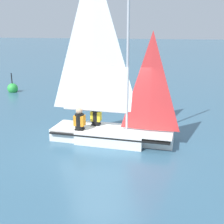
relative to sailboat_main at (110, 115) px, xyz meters
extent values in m
plane|color=#38607A|center=(0.00, 0.05, -0.91)|extent=(260.00, 260.00, 0.00)
cube|color=white|center=(0.00, 0.05, -0.71)|extent=(1.54, 2.31, 0.41)
cube|color=white|center=(-0.13, 1.61, -0.71)|extent=(0.82, 0.98, 0.41)
cube|color=white|center=(0.12, -1.50, -0.71)|extent=(1.23, 1.01, 0.41)
cube|color=black|center=(0.00, 0.05, -0.58)|extent=(1.69, 4.03, 0.05)
cube|color=silver|center=(-0.09, 1.15, -0.49)|extent=(1.40, 1.90, 0.04)
cylinder|color=#B7B7BC|center=(-0.05, 0.55, 2.26)|extent=(0.08, 0.08, 5.54)
cylinder|color=#B7B7BC|center=(0.04, -0.54, 0.11)|extent=(0.25, 2.20, 0.07)
pyramid|color=white|center=(0.04, -0.54, 2.53)|extent=(0.22, 2.09, 4.78)
pyramid|color=red|center=(-0.11, 1.30, 1.13)|extent=(0.16, 1.35, 3.09)
cube|color=black|center=(0.16, -2.02, -0.77)|extent=(0.04, 0.08, 0.28)
cube|color=black|center=(-0.25, -0.62, -0.68)|extent=(0.26, 0.30, 0.45)
cylinder|color=black|center=(-0.25, -0.62, -0.21)|extent=(0.32, 0.32, 0.50)
cube|color=yellow|center=(-0.25, -0.62, -0.18)|extent=(0.29, 0.36, 0.35)
sphere|color=tan|center=(-0.25, -0.62, 0.14)|extent=(0.22, 0.22, 0.22)
cylinder|color=white|center=(-0.25, -0.62, 0.22)|extent=(0.23, 0.23, 0.06)
cube|color=black|center=(0.39, -0.95, -0.68)|extent=(0.26, 0.30, 0.45)
cylinder|color=black|center=(0.39, -0.95, -0.21)|extent=(0.32, 0.32, 0.50)
cube|color=orange|center=(0.39, -0.95, -0.18)|extent=(0.29, 0.36, 0.35)
sphere|color=tan|center=(0.39, -0.95, 0.14)|extent=(0.22, 0.22, 0.22)
sphere|color=green|center=(-5.49, -8.24, -0.70)|extent=(0.63, 0.63, 0.63)
cylinder|color=black|center=(-5.49, -8.24, -0.12)|extent=(0.06, 0.06, 0.72)
camera|label=1|loc=(8.38, 2.96, 2.65)|focal=45.00mm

